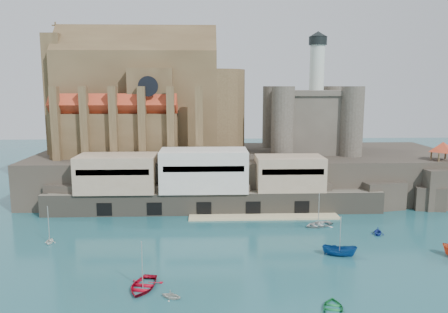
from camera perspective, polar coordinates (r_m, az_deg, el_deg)
ground at (r=71.63m, az=5.48°, el=-12.20°), size 300.00×300.00×0.00m
promontory at (r=107.91m, az=2.65°, el=-2.11°), size 100.00×36.00×10.00m
quay at (r=91.36m, az=-2.75°, el=-3.46°), size 70.00×12.00×13.05m
church at (r=109.00m, az=-10.13°, el=6.99°), size 47.00×25.93×30.51m
castle_keep at (r=110.35m, az=11.11°, el=5.00°), size 21.20×21.20×29.30m
rock_outcrop at (r=107.49m, az=26.38°, el=-3.61°), size 14.50×10.50×8.70m
pavilion at (r=106.18m, az=26.68°, el=1.00°), size 6.40×6.40×5.40m
boat_0 at (r=60.44m, az=-10.55°, el=-16.55°), size 4.69×2.20×6.32m
boat_1 at (r=57.44m, az=-6.90°, el=-17.90°), size 2.20×2.65×2.65m
boat_2 at (r=71.91m, az=14.83°, el=-12.39°), size 2.51×2.48×5.28m
boat_3 at (r=56.13m, az=14.09°, el=-18.81°), size 3.68×1.87×4.96m
boat_4 at (r=80.28m, az=-21.79°, el=-10.44°), size 2.33×1.49×2.63m
boat_6 at (r=85.08m, az=12.20°, el=-8.87°), size 2.88×4.25×5.80m
boat_7 at (r=83.47m, az=19.43°, el=-9.55°), size 3.05×2.44×3.07m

